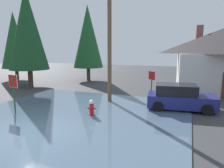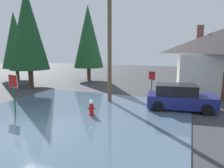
# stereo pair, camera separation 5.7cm
# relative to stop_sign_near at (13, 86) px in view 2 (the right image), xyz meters

# --- Properties ---
(ground_plane) EXTENTS (80.00, 80.00, 0.10)m
(ground_plane) POSITION_rel_stop_sign_near_xyz_m (2.84, -1.92, -1.69)
(ground_plane) COLOR #38383A
(flood_puddle) EXTENTS (12.22, 12.34, 0.05)m
(flood_puddle) POSITION_rel_stop_sign_near_xyz_m (3.52, 0.50, -1.62)
(flood_puddle) COLOR #4C6075
(flood_puddle) RESTS_ON ground
(stop_sign_near) EXTENTS (0.75, 0.13, 2.30)m
(stop_sign_near) POSITION_rel_stop_sign_near_xyz_m (0.00, 0.00, 0.00)
(stop_sign_near) COLOR #1E4C28
(stop_sign_near) RESTS_ON ground
(fire_hydrant) EXTENTS (0.46, 0.39, 0.91)m
(fire_hydrant) POSITION_rel_stop_sign_near_xyz_m (4.33, 1.25, -1.19)
(fire_hydrant) COLOR red
(fire_hydrant) RESTS_ON ground
(utility_pole) EXTENTS (1.60, 0.28, 8.33)m
(utility_pole) POSITION_rel_stop_sign_near_xyz_m (4.11, 4.57, 2.70)
(utility_pole) COLOR brown
(utility_pole) RESTS_ON ground
(stop_sign_far) EXTENTS (0.58, 0.38, 2.04)m
(stop_sign_far) POSITION_rel_stop_sign_near_xyz_m (6.66, 7.00, -0.20)
(stop_sign_far) COLOR #1E4C28
(stop_sign_far) RESTS_ON ground
(house) EXTENTS (8.44, 7.70, 5.95)m
(house) POSITION_rel_stop_sign_near_xyz_m (11.92, 11.86, 1.22)
(house) COLOR beige
(house) RESTS_ON ground
(parked_car) EXTENTS (4.25, 2.55, 1.57)m
(parked_car) POSITION_rel_stop_sign_near_xyz_m (8.87, 4.38, -0.89)
(parked_car) COLOR navy
(parked_car) RESTS_ON ground
(pine_tree_tall_left) EXTENTS (3.23, 3.23, 8.09)m
(pine_tree_tall_left) POSITION_rel_stop_sign_near_xyz_m (-10.40, 10.46, 3.11)
(pine_tree_tall_left) COLOR #4C3823
(pine_tree_tall_left) RESTS_ON ground
(pine_tree_mid_left) EXTENTS (3.50, 3.50, 8.75)m
(pine_tree_mid_left) POSITION_rel_stop_sign_near_xyz_m (-1.99, 13.16, 3.50)
(pine_tree_mid_left) COLOR #4C3823
(pine_tree_mid_left) RESTS_ON ground
(pine_tree_short_left) EXTENTS (3.84, 3.84, 9.59)m
(pine_tree_short_left) POSITION_rel_stop_sign_near_xyz_m (-5.59, 7.47, 4.00)
(pine_tree_short_left) COLOR #4C3823
(pine_tree_short_left) RESTS_ON ground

